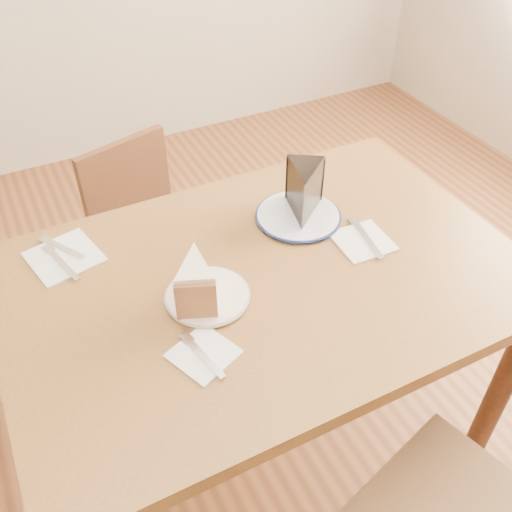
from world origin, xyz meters
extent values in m
plane|color=#482513|center=(0.00, 0.00, 0.00)|extent=(4.00, 4.00, 0.00)
cube|color=#4E3015|center=(0.00, 0.00, 0.73)|extent=(1.20, 0.80, 0.04)
cylinder|color=black|center=(0.54, -0.34, 0.35)|extent=(0.06, 0.06, 0.71)
cylinder|color=black|center=(-0.54, 0.34, 0.35)|extent=(0.06, 0.06, 0.71)
cylinder|color=black|center=(0.54, 0.34, 0.35)|extent=(0.06, 0.06, 0.71)
cylinder|color=#3A2211|center=(0.24, -0.41, 0.23)|extent=(0.04, 0.04, 0.45)
cube|color=#351B0F|center=(-0.08, 0.57, 0.40)|extent=(0.46, 0.46, 0.04)
cylinder|color=#351B0F|center=(0.02, 0.76, 0.19)|extent=(0.03, 0.03, 0.38)
cylinder|color=#351B0F|center=(-0.28, 0.68, 0.19)|extent=(0.03, 0.03, 0.38)
cylinder|color=#351B0F|center=(0.11, 0.46, 0.19)|extent=(0.03, 0.03, 0.38)
cylinder|color=#351B0F|center=(-0.19, 0.37, 0.19)|extent=(0.03, 0.03, 0.38)
cube|color=#351B0F|center=(-0.13, 0.73, 0.59)|extent=(0.31, 0.11, 0.33)
cylinder|color=white|center=(-0.15, -0.01, 0.76)|extent=(0.18, 0.18, 0.01)
cylinder|color=white|center=(0.17, 0.15, 0.76)|extent=(0.21, 0.21, 0.01)
cube|color=white|center=(-0.22, -0.16, 0.75)|extent=(0.15, 0.15, 0.00)
cube|color=white|center=(0.27, -0.01, 0.75)|extent=(0.14, 0.14, 0.00)
cube|color=white|center=(-0.40, 0.27, 0.75)|extent=(0.18, 0.18, 0.00)
cube|color=white|center=(-0.23, -0.16, 0.76)|extent=(0.04, 0.14, 0.00)
cube|color=silver|center=(0.28, 0.00, 0.76)|extent=(0.04, 0.17, 0.00)
cube|color=silver|center=(-0.40, 0.30, 0.76)|extent=(0.09, 0.13, 0.00)
cube|color=silver|center=(-0.41, 0.24, 0.76)|extent=(0.05, 0.16, 0.00)
camera|label=1|loc=(-0.46, -0.85, 1.66)|focal=40.00mm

